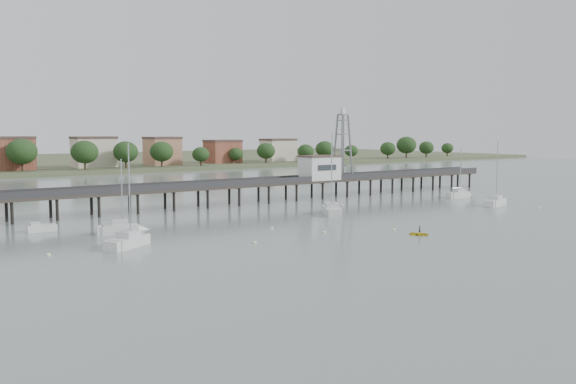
% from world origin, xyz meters
% --- Properties ---
extents(ground_plane, '(500.00, 500.00, 0.00)m').
position_xyz_m(ground_plane, '(0.00, 0.00, 0.00)').
color(ground_plane, slate).
rests_on(ground_plane, ground).
extents(pier, '(150.00, 5.00, 5.50)m').
position_xyz_m(pier, '(0.00, 60.00, 3.79)').
color(pier, '#2D2823').
rests_on(pier, ground).
extents(pier_building, '(8.40, 5.40, 5.30)m').
position_xyz_m(pier_building, '(25.00, 60.00, 6.67)').
color(pier_building, silver).
rests_on(pier_building, ground).
extents(lattice_tower, '(3.20, 3.20, 15.50)m').
position_xyz_m(lattice_tower, '(31.50, 60.00, 11.10)').
color(lattice_tower, slate).
rests_on(lattice_tower, ground).
extents(sailboat_e, '(6.79, 2.27, 11.23)m').
position_xyz_m(sailboat_e, '(51.41, 43.00, 0.65)').
color(sailboat_e, silver).
rests_on(sailboat_e, ground).
extents(sailboat_a, '(8.33, 6.79, 13.89)m').
position_xyz_m(sailboat_a, '(-29.80, 29.50, 0.64)').
color(sailboat_a, silver).
rests_on(sailboat_a, ground).
extents(sailboat_c, '(7.16, 9.26, 15.15)m').
position_xyz_m(sailboat_c, '(11.01, 39.34, 0.63)').
color(sailboat_c, silver).
rests_on(sailboat_c, ground).
extents(sailboat_b, '(6.95, 3.83, 11.19)m').
position_xyz_m(sailboat_b, '(-27.11, 38.87, 0.65)').
color(sailboat_b, silver).
rests_on(sailboat_b, ground).
extents(sailboat_d, '(8.48, 4.67, 13.47)m').
position_xyz_m(sailboat_d, '(45.64, 29.55, 0.64)').
color(sailboat_d, silver).
rests_on(sailboat_d, ground).
extents(white_tender, '(4.19, 1.88, 1.60)m').
position_xyz_m(white_tender, '(-36.59, 48.05, 0.50)').
color(white_tender, silver).
rests_on(white_tender, ground).
extents(yellow_dinghy, '(1.91, 1.51, 2.69)m').
position_xyz_m(yellow_dinghy, '(5.94, 13.55, 0.00)').
color(yellow_dinghy, yellow).
rests_on(yellow_dinghy, ground).
extents(dinghy_occupant, '(0.65, 1.09, 0.25)m').
position_xyz_m(dinghy_occupant, '(5.94, 13.55, 0.00)').
color(dinghy_occupant, black).
rests_on(dinghy_occupant, ground).
extents(mooring_buoys, '(89.45, 28.86, 0.39)m').
position_xyz_m(mooring_buoys, '(0.84, 27.44, 0.08)').
color(mooring_buoys, '#F9FAC2').
rests_on(mooring_buoys, ground).
extents(far_shore, '(500.00, 170.00, 10.40)m').
position_xyz_m(far_shore, '(0.36, 239.58, 0.95)').
color(far_shore, '#475133').
rests_on(far_shore, ground).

